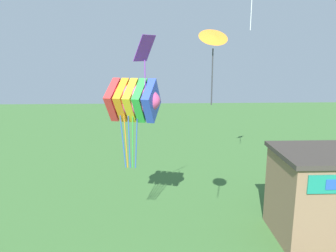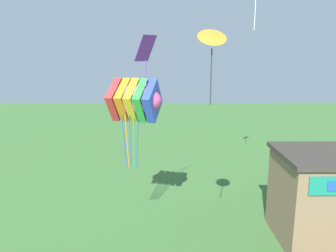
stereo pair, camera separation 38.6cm
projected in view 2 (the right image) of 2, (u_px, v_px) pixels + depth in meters
kite_rainbow_parafoil at (135, 100)px, 16.96m from camera, size 3.40×2.94×4.78m
kite_orange_delta at (212, 38)px, 12.27m from camera, size 1.20×1.07×2.96m
kite_purple_streamer at (146, 54)px, 15.90m from camera, size 1.13×1.18×3.38m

